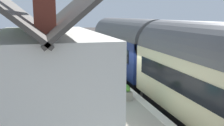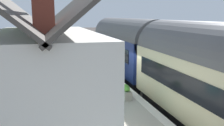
{
  "view_description": "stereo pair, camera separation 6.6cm",
  "coord_description": "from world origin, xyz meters",
  "px_view_note": "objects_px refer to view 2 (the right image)",
  "views": [
    {
      "loc": [
        -12.69,
        5.21,
        4.57
      ],
      "look_at": [
        0.77,
        1.5,
        1.9
      ],
      "focal_mm": 40.55,
      "sensor_mm": 36.0,
      "label": 1
    },
    {
      "loc": [
        -12.71,
        5.15,
        4.57
      ],
      "look_at": [
        0.77,
        1.5,
        1.9
      ],
      "focal_mm": 40.55,
      "sensor_mm": 36.0,
      "label": 2
    }
  ],
  "objects_px": {
    "bench_mid_platform": "(75,56)",
    "bench_platform_end": "(79,62)",
    "planter_edge_near": "(126,92)",
    "station_building": "(46,73)",
    "planter_under_sign": "(86,69)",
    "train": "(155,57)",
    "bench_by_lamp": "(73,52)",
    "planter_bench_left": "(57,60)",
    "station_sign_board": "(97,56)"
  },
  "relations": [
    {
      "from": "train",
      "to": "planter_edge_near",
      "type": "relative_size",
      "value": 26.17
    },
    {
      "from": "station_building",
      "to": "planter_bench_left",
      "type": "relative_size",
      "value": 9.39
    },
    {
      "from": "station_building",
      "to": "station_sign_board",
      "type": "height_order",
      "value": "station_building"
    },
    {
      "from": "planter_under_sign",
      "to": "train",
      "type": "bearing_deg",
      "value": -107.53
    },
    {
      "from": "station_sign_board",
      "to": "train",
      "type": "bearing_deg",
      "value": -125.1
    },
    {
      "from": "bench_mid_platform",
      "to": "planter_under_sign",
      "type": "relative_size",
      "value": 1.45
    },
    {
      "from": "bench_platform_end",
      "to": "planter_under_sign",
      "type": "xyz_separation_m",
      "value": [
        -2.66,
        -0.03,
        0.08
      ]
    },
    {
      "from": "train",
      "to": "planter_edge_near",
      "type": "xyz_separation_m",
      "value": [
        -2.81,
        2.63,
        -1.02
      ]
    },
    {
      "from": "planter_bench_left",
      "to": "planter_edge_near",
      "type": "xyz_separation_m",
      "value": [
        -9.06,
        -2.55,
        -0.0
      ]
    },
    {
      "from": "planter_bench_left",
      "to": "planter_edge_near",
      "type": "distance_m",
      "value": 9.41
    },
    {
      "from": "planter_under_sign",
      "to": "station_sign_board",
      "type": "bearing_deg",
      "value": -45.21
    },
    {
      "from": "bench_mid_platform",
      "to": "station_building",
      "type": "bearing_deg",
      "value": 168.1
    },
    {
      "from": "station_building",
      "to": "bench_by_lamp",
      "type": "bearing_deg",
      "value": -10.37
    },
    {
      "from": "planter_edge_near",
      "to": "planter_bench_left",
      "type": "bearing_deg",
      "value": 15.72
    },
    {
      "from": "station_building",
      "to": "planter_under_sign",
      "type": "distance_m",
      "value": 6.0
    },
    {
      "from": "planter_bench_left",
      "to": "station_building",
      "type": "bearing_deg",
      "value": 175.45
    },
    {
      "from": "bench_mid_platform",
      "to": "station_sign_board",
      "type": "bearing_deg",
      "value": -169.79
    },
    {
      "from": "bench_mid_platform",
      "to": "planter_edge_near",
      "type": "xyz_separation_m",
      "value": [
        -9.43,
        -1.09,
        -0.17
      ]
    },
    {
      "from": "bench_mid_platform",
      "to": "bench_platform_end",
      "type": "distance_m",
      "value": 2.78
    },
    {
      "from": "bench_platform_end",
      "to": "station_sign_board",
      "type": "relative_size",
      "value": 0.9
    },
    {
      "from": "bench_mid_platform",
      "to": "planter_under_sign",
      "type": "distance_m",
      "value": 5.44
    },
    {
      "from": "bench_mid_platform",
      "to": "bench_platform_end",
      "type": "relative_size",
      "value": 1.0
    },
    {
      "from": "bench_by_lamp",
      "to": "planter_edge_near",
      "type": "distance_m",
      "value": 11.75
    },
    {
      "from": "bench_by_lamp",
      "to": "station_building",
      "type": "bearing_deg",
      "value": 169.63
    },
    {
      "from": "station_building",
      "to": "planter_bench_left",
      "type": "bearing_deg",
      "value": -4.55
    },
    {
      "from": "bench_platform_end",
      "to": "bench_by_lamp",
      "type": "height_order",
      "value": "same"
    },
    {
      "from": "train",
      "to": "planter_bench_left",
      "type": "height_order",
      "value": "train"
    },
    {
      "from": "planter_edge_near",
      "to": "bench_mid_platform",
      "type": "bearing_deg",
      "value": 6.61
    },
    {
      "from": "bench_by_lamp",
      "to": "planter_under_sign",
      "type": "bearing_deg",
      "value": 178.91
    },
    {
      "from": "train",
      "to": "station_building",
      "type": "xyz_separation_m",
      "value": [
        -4.26,
        6.02,
        0.36
      ]
    },
    {
      "from": "planter_bench_left",
      "to": "planter_edge_near",
      "type": "height_order",
      "value": "planter_bench_left"
    },
    {
      "from": "bench_platform_end",
      "to": "planter_under_sign",
      "type": "height_order",
      "value": "planter_under_sign"
    },
    {
      "from": "bench_mid_platform",
      "to": "planter_edge_near",
      "type": "bearing_deg",
      "value": -173.39
    },
    {
      "from": "train",
      "to": "bench_by_lamp",
      "type": "xyz_separation_m",
      "value": [
        8.9,
        3.61,
        -0.85
      ]
    },
    {
      "from": "bench_mid_platform",
      "to": "bench_platform_end",
      "type": "xyz_separation_m",
      "value": [
        -2.78,
        0.06,
        0.0
      ]
    },
    {
      "from": "station_building",
      "to": "bench_platform_end",
      "type": "distance_m",
      "value": 8.49
    },
    {
      "from": "train",
      "to": "bench_platform_end",
      "type": "relative_size",
      "value": 14.78
    },
    {
      "from": "planter_edge_near",
      "to": "station_building",
      "type": "bearing_deg",
      "value": 113.16
    },
    {
      "from": "planter_under_sign",
      "to": "station_sign_board",
      "type": "relative_size",
      "value": 0.62
    },
    {
      "from": "bench_by_lamp",
      "to": "planter_bench_left",
      "type": "relative_size",
      "value": 1.72
    },
    {
      "from": "bench_by_lamp",
      "to": "planter_edge_near",
      "type": "bearing_deg",
      "value": -175.23
    },
    {
      "from": "planter_edge_near",
      "to": "station_sign_board",
      "type": "bearing_deg",
      "value": 3.16
    },
    {
      "from": "bench_by_lamp",
      "to": "bench_platform_end",
      "type": "bearing_deg",
      "value": 178.04
    },
    {
      "from": "bench_platform_end",
      "to": "planter_edge_near",
      "type": "distance_m",
      "value": 6.76
    },
    {
      "from": "train",
      "to": "bench_platform_end",
      "type": "height_order",
      "value": "train"
    },
    {
      "from": "train",
      "to": "bench_by_lamp",
      "type": "bearing_deg",
      "value": 22.07
    },
    {
      "from": "train",
      "to": "bench_by_lamp",
      "type": "relative_size",
      "value": 14.77
    },
    {
      "from": "bench_mid_platform",
      "to": "planter_under_sign",
      "type": "xyz_separation_m",
      "value": [
        -5.44,
        0.03,
        0.08
      ]
    },
    {
      "from": "planter_edge_near",
      "to": "bench_platform_end",
      "type": "bearing_deg",
      "value": 9.81
    },
    {
      "from": "station_building",
      "to": "bench_by_lamp",
      "type": "height_order",
      "value": "station_building"
    }
  ]
}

